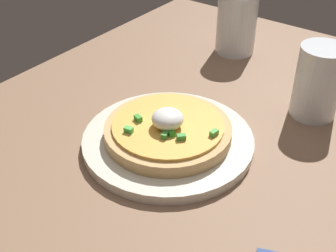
% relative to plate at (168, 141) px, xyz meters
% --- Properties ---
extents(dining_table, '(1.15, 0.86, 0.03)m').
position_rel_plate_xyz_m(dining_table, '(0.02, 0.06, -0.03)').
color(dining_table, '#83634A').
rests_on(dining_table, ground).
extents(plate, '(0.26, 0.26, 0.02)m').
position_rel_plate_xyz_m(plate, '(0.00, 0.00, 0.00)').
color(plate, silver).
rests_on(plate, dining_table).
extents(pizza, '(0.19, 0.19, 0.05)m').
position_rel_plate_xyz_m(pizza, '(0.00, 0.00, 0.02)').
color(pizza, tan).
rests_on(pizza, plate).
extents(cup_near, '(0.08, 0.08, 0.12)m').
position_rel_plate_xyz_m(cup_near, '(-0.22, 0.15, 0.05)').
color(cup_near, silver).
rests_on(cup_near, dining_table).
extents(cup_far, '(0.08, 0.08, 0.13)m').
position_rel_plate_xyz_m(cup_far, '(-0.35, -0.08, 0.05)').
color(cup_far, silver).
rests_on(cup_far, dining_table).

